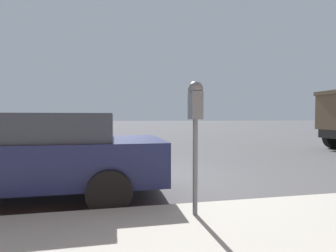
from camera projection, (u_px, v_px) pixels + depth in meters
name	position (u px, v px, depth m)	size (l,w,h in m)	color
ground_plane	(126.00, 180.00, 5.69)	(220.00, 220.00, 0.00)	#424244
parking_meter	(195.00, 113.00, 3.22)	(0.21, 0.19, 1.65)	#4C5156
car_navy	(23.00, 154.00, 4.26)	(2.08, 4.62, 1.43)	#14193D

